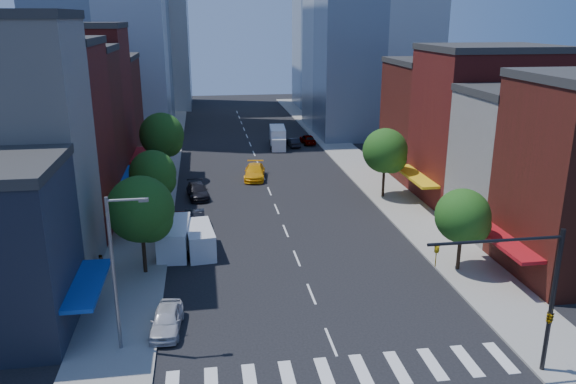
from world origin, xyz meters
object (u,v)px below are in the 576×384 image
parked_car_third (185,223)px  parked_car_rear (198,191)px  traffic_car_far (308,139)px  traffic_car_oncoming (293,142)px  cargo_van_near (174,238)px  parked_car_second (195,221)px  pedestrian_far (162,237)px  pedestrian_near (102,265)px  taxi (255,172)px  parked_car_front (167,320)px  box_truck (278,138)px  cargo_van_far (200,240)px

parked_car_third → parked_car_rear: 9.55m
traffic_car_far → traffic_car_oncoming: bearing=26.9°
cargo_van_near → traffic_car_far: cargo_van_near is taller
parked_car_second → pedestrian_far: 4.82m
parked_car_third → traffic_car_far: (17.31, 33.37, 0.01)m
traffic_car_far → parked_car_third: bearing=58.1°
parked_car_second → traffic_car_oncoming: 34.85m
parked_car_rear → traffic_car_oncoming: parked_car_rear is taller
cargo_van_near → parked_car_third: bearing=84.9°
parked_car_second → pedestrian_near: pedestrian_near is taller
parked_car_second → parked_car_rear: bearing=88.1°
taxi → pedestrian_far: size_ratio=2.96×
traffic_car_oncoming → parked_car_front: bearing=66.9°
traffic_car_oncoming → traffic_car_far: 2.84m
cargo_van_near → pedestrian_far: bearing=146.8°
parked_car_second → cargo_van_near: size_ratio=0.86×
parked_car_front → parked_car_third: 16.80m
parked_car_front → parked_car_rear: 26.33m
box_truck → parked_car_third: bearing=-106.6°
pedestrian_far → parked_car_third: bearing=173.8°
traffic_car_far → parked_car_second: bearing=59.3°
parked_car_third → box_truck: size_ratio=0.71×
parked_car_front → traffic_car_far: (18.00, 50.15, -0.00)m
parked_car_rear → box_truck: (11.50, 22.35, 0.63)m
parked_car_rear → cargo_van_near: bearing=-104.6°
parked_car_front → box_truck: box_truck is taller
cargo_van_near → cargo_van_far: cargo_van_near is taller
parked_car_second → pedestrian_near: bearing=-127.8°
parked_car_rear → cargo_van_near: cargo_van_near is taller
cargo_van_near → cargo_van_far: (2.02, -0.41, -0.12)m
parked_car_rear → pedestrian_far: pedestrian_far is taller
taxi → box_truck: 16.83m
traffic_car_far → pedestrian_far: 42.00m
parked_car_front → parked_car_rear: size_ratio=0.87×
parked_car_second → parked_car_third: (-0.90, 0.03, -0.10)m
cargo_van_far → traffic_car_far: cargo_van_far is taller
parked_car_front → parked_car_third: size_ratio=0.84×
parked_car_front → cargo_van_far: size_ratio=0.82×
parked_car_rear → taxi: taxi is taller
box_truck → pedestrian_far: box_truck is taller
parked_car_front → taxi: taxi is taller
parked_car_third → cargo_van_far: bearing=-75.1°
parked_car_third → pedestrian_far: pedestrian_far is taller
traffic_car_far → cargo_van_near: bearing=60.3°
cargo_van_far → pedestrian_far: 3.22m
parked_car_rear → traffic_car_far: (16.20, 23.88, 0.01)m
parked_car_second → parked_car_third: size_ratio=0.96×
parked_car_third → box_truck: 34.25m
parked_car_second → traffic_car_far: parked_car_second is taller
cargo_van_near → traffic_car_oncoming: (15.58, 36.71, -0.54)m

